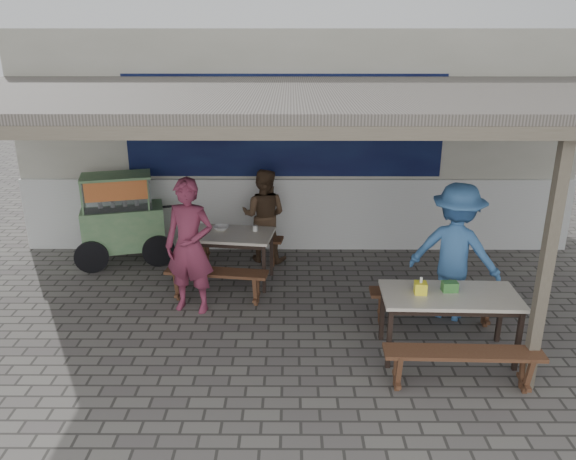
# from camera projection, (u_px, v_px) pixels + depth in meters

# --- Properties ---
(ground) EXTENTS (60.00, 60.00, 0.00)m
(ground) POSITION_uv_depth(u_px,v_px,m) (299.00, 340.00, 6.67)
(ground) COLOR #5F5C56
(ground) RESTS_ON ground
(back_wall) EXTENTS (9.00, 1.28, 3.50)m
(back_wall) POSITION_uv_depth(u_px,v_px,m) (297.00, 140.00, 9.47)
(back_wall) COLOR beige
(back_wall) RESTS_ON ground
(warung_roof) EXTENTS (9.00, 4.21, 2.81)m
(warung_roof) POSITION_uv_depth(u_px,v_px,m) (301.00, 98.00, 6.61)
(warung_roof) COLOR #635D55
(warung_roof) RESTS_ON ground
(table_left) EXTENTS (1.36, 0.89, 0.75)m
(table_left) POSITION_uv_depth(u_px,v_px,m) (228.00, 238.00, 8.01)
(table_left) COLOR beige
(table_left) RESTS_ON ground
(bench_left_street) EXTENTS (1.40, 0.47, 0.45)m
(bench_left_street) POSITION_uv_depth(u_px,v_px,m) (217.00, 279.00, 7.51)
(bench_left_street) COLOR brown
(bench_left_street) RESTS_ON ground
(bench_left_wall) EXTENTS (1.40, 0.47, 0.45)m
(bench_left_wall) POSITION_uv_depth(u_px,v_px,m) (239.00, 244.00, 8.74)
(bench_left_wall) COLOR brown
(bench_left_wall) RESTS_ON ground
(table_right) EXTENTS (1.51, 0.76, 0.75)m
(table_right) POSITION_uv_depth(u_px,v_px,m) (450.00, 300.00, 6.17)
(table_right) COLOR beige
(table_right) RESTS_ON ground
(bench_right_street) EXTENTS (1.60, 0.33, 0.45)m
(bench_right_street) POSITION_uv_depth(u_px,v_px,m) (463.00, 360.00, 5.64)
(bench_right_street) COLOR brown
(bench_right_street) RESTS_ON ground
(bench_right_wall) EXTENTS (1.60, 0.33, 0.45)m
(bench_right_wall) POSITION_uv_depth(u_px,v_px,m) (434.00, 300.00, 6.91)
(bench_right_wall) COLOR brown
(bench_right_wall) RESTS_ON ground
(vendor_cart) EXTENTS (1.68, 1.00, 1.42)m
(vendor_cart) POSITION_uv_depth(u_px,v_px,m) (122.00, 216.00, 8.68)
(vendor_cart) COLOR #789B67
(vendor_cart) RESTS_ON ground
(patron_street_side) EXTENTS (0.72, 0.56, 1.77)m
(patron_street_side) POSITION_uv_depth(u_px,v_px,m) (190.00, 246.00, 7.12)
(patron_street_side) COLOR maroon
(patron_street_side) RESTS_ON ground
(patron_wall_side) EXTENTS (0.83, 0.70, 1.48)m
(patron_wall_side) POSITION_uv_depth(u_px,v_px,m) (264.00, 215.00, 8.77)
(patron_wall_side) COLOR #4C3625
(patron_wall_side) RESTS_ON ground
(patron_right_table) EXTENTS (1.31, 1.10, 1.76)m
(patron_right_table) POSITION_uv_depth(u_px,v_px,m) (455.00, 252.00, 6.95)
(patron_right_table) COLOR #3D6FAF
(patron_right_table) RESTS_ON ground
(tissue_box) EXTENTS (0.14, 0.14, 0.13)m
(tissue_box) POSITION_uv_depth(u_px,v_px,m) (420.00, 288.00, 6.13)
(tissue_box) COLOR yellow
(tissue_box) RESTS_ON table_right
(donation_box) EXTENTS (0.17, 0.12, 0.11)m
(donation_box) POSITION_uv_depth(u_px,v_px,m) (450.00, 287.00, 6.19)
(donation_box) COLOR #3B7D37
(donation_box) RESTS_ON table_right
(condiment_jar) EXTENTS (0.07, 0.07, 0.08)m
(condiment_jar) POSITION_uv_depth(u_px,v_px,m) (255.00, 228.00, 8.06)
(condiment_jar) COLOR beige
(condiment_jar) RESTS_ON table_left
(condiment_bowl) EXTENTS (0.24, 0.24, 0.05)m
(condiment_bowl) POSITION_uv_depth(u_px,v_px,m) (221.00, 228.00, 8.11)
(condiment_bowl) COLOR white
(condiment_bowl) RESTS_ON table_left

